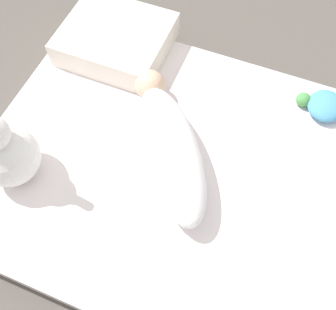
{
  "coord_description": "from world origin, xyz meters",
  "views": [
    {
      "loc": [
        -0.24,
        0.57,
        1.28
      ],
      "look_at": [
        -0.01,
        0.0,
        0.17
      ],
      "focal_mm": 42.0,
      "sensor_mm": 36.0,
      "label": 1
    }
  ],
  "objects_px": {
    "pillow": "(116,39)",
    "bunny_plush": "(6,153)",
    "turtle_plush": "(323,105)",
    "swaddled_baby": "(168,147)"
  },
  "relations": [
    {
      "from": "pillow",
      "to": "bunny_plush",
      "type": "relative_size",
      "value": 1.1
    },
    {
      "from": "pillow",
      "to": "bunny_plush",
      "type": "height_order",
      "value": "bunny_plush"
    },
    {
      "from": "swaddled_baby",
      "to": "pillow",
      "type": "xyz_separation_m",
      "value": [
        0.37,
        -0.38,
        -0.02
      ]
    },
    {
      "from": "pillow",
      "to": "turtle_plush",
      "type": "height_order",
      "value": "pillow"
    },
    {
      "from": "bunny_plush",
      "to": "turtle_plush",
      "type": "xyz_separation_m",
      "value": [
        -0.87,
        -0.61,
        -0.09
      ]
    },
    {
      "from": "swaddled_baby",
      "to": "pillow",
      "type": "relative_size",
      "value": 1.41
    },
    {
      "from": "swaddled_baby",
      "to": "turtle_plush",
      "type": "relative_size",
      "value": 3.24
    },
    {
      "from": "swaddled_baby",
      "to": "turtle_plush",
      "type": "bearing_deg",
      "value": -84.78
    },
    {
      "from": "pillow",
      "to": "turtle_plush",
      "type": "relative_size",
      "value": 2.3
    },
    {
      "from": "swaddled_baby",
      "to": "turtle_plush",
      "type": "height_order",
      "value": "swaddled_baby"
    }
  ]
}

